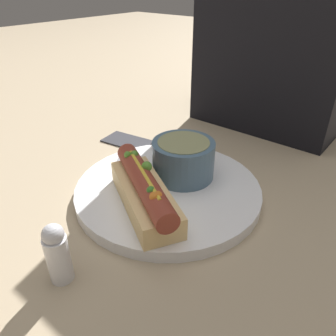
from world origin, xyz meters
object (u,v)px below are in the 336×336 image
object	(u,v)px
hot_dog	(145,191)
soup_bowl	(184,158)
salt_shaker	(57,253)
spoon	(125,166)

from	to	relation	value
hot_dog	soup_bowl	bearing A→B (deg)	124.05
soup_bowl	salt_shaker	bearing A→B (deg)	-87.88
soup_bowl	hot_dog	bearing A→B (deg)	-85.71
hot_dog	spoon	world-z (taller)	hot_dog
spoon	salt_shaker	distance (m)	0.22
soup_bowl	spoon	xyz separation A→B (m)	(-0.09, -0.04, -0.03)
salt_shaker	hot_dog	bearing A→B (deg)	90.58
salt_shaker	soup_bowl	bearing A→B (deg)	92.12
hot_dog	spoon	distance (m)	0.11
hot_dog	soup_bowl	xyz separation A→B (m)	(-0.01, 0.10, 0.01)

